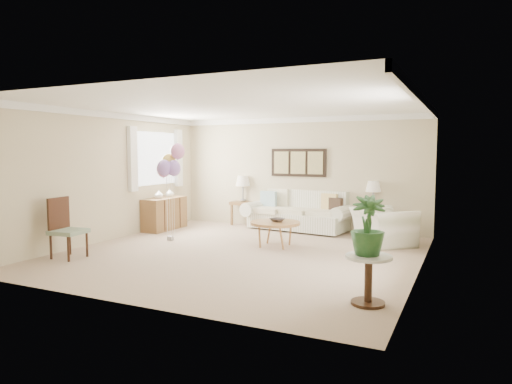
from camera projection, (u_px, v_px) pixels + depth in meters
ground_plane at (241, 253)px, 8.11m from camera, size 6.00×6.00×0.00m
room_shell at (237, 162)px, 8.09m from camera, size 6.04×6.04×2.60m
wall_art_triptych at (298, 163)px, 10.64m from camera, size 1.35×0.06×0.65m
sofa at (299, 214)px, 10.54m from camera, size 2.59×1.21×0.91m
end_table_left at (243, 205)px, 11.30m from camera, size 0.53×0.48×0.58m
end_table_right at (373, 212)px, 9.99m from camera, size 0.53×0.48×0.58m
lamp_left at (243, 182)px, 11.25m from camera, size 0.36×0.36×0.64m
lamp_right at (373, 187)px, 9.94m from camera, size 0.33×0.33×0.59m
coffee_table at (275, 224)px, 8.65m from camera, size 0.95×0.95×0.48m
decor_bowl at (277, 220)px, 8.64m from camera, size 0.35×0.35×0.07m
armchair at (383, 227)px, 8.86m from camera, size 1.42×1.44×0.70m
side_table at (369, 267)px, 5.35m from camera, size 0.55×0.55×0.59m
potted_plant at (368, 226)px, 5.32m from camera, size 0.51×0.51×0.70m
accent_chair at (65, 227)px, 7.74m from camera, size 0.55×0.55×1.03m
credenza at (164, 214)px, 10.60m from camera, size 0.46×1.20×0.74m
vase_white at (159, 194)px, 10.34m from camera, size 0.20×0.20×0.20m
vase_sage at (170, 193)px, 10.72m from camera, size 0.25×0.25×0.20m
balloon_cluster at (170, 164)px, 9.17m from camera, size 0.52×0.51×1.98m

